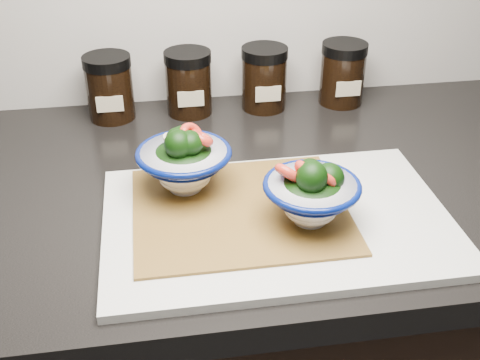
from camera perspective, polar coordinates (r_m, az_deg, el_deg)
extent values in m
cube|color=black|center=(0.91, 5.37, -0.46)|extent=(3.50, 0.60, 0.04)
cube|color=beige|center=(0.79, 3.53, -3.81)|extent=(0.45, 0.30, 0.01)
cube|color=olive|center=(0.79, 0.00, -2.82)|extent=(0.28, 0.24, 0.00)
cylinder|color=white|center=(0.84, -5.20, -0.45)|extent=(0.05, 0.05, 0.01)
ellipsoid|color=white|center=(0.83, -5.24, 0.38)|extent=(0.07, 0.07, 0.03)
torus|color=#051253|center=(0.81, -5.37, 2.56)|extent=(0.13, 0.13, 0.01)
torus|color=#051253|center=(0.82, -5.32, 1.75)|extent=(0.11, 0.11, 0.00)
ellipsoid|color=black|center=(0.82, -5.33, 1.98)|extent=(0.10, 0.10, 0.04)
ellipsoid|color=black|center=(0.79, -4.81, 3.51)|extent=(0.04, 0.04, 0.03)
cylinder|color=#477233|center=(0.80, -4.77, 2.70)|extent=(0.01, 0.01, 0.02)
ellipsoid|color=black|center=(0.82, -5.46, 3.85)|extent=(0.04, 0.04, 0.04)
cylinder|color=#477233|center=(0.83, -5.42, 3.09)|extent=(0.02, 0.01, 0.02)
ellipsoid|color=black|center=(0.79, -5.84, 3.40)|extent=(0.04, 0.04, 0.04)
cylinder|color=#477233|center=(0.80, -5.79, 2.55)|extent=(0.01, 0.01, 0.03)
ellipsoid|color=black|center=(0.82, -5.08, 3.24)|extent=(0.04, 0.04, 0.04)
cylinder|color=#477233|center=(0.83, -5.04, 2.35)|extent=(0.01, 0.01, 0.03)
ellipsoid|color=black|center=(0.82, -5.93, 3.94)|extent=(0.03, 0.03, 0.03)
cylinder|color=#477233|center=(0.82, -5.89, 3.24)|extent=(0.01, 0.01, 0.02)
torus|color=red|center=(0.81, -4.67, 4.34)|extent=(0.05, 0.05, 0.05)
torus|color=red|center=(0.82, -5.34, 3.83)|extent=(0.05, 0.05, 0.03)
torus|color=red|center=(0.80, -3.68, 4.00)|extent=(0.05, 0.05, 0.04)
torus|color=red|center=(0.84, -5.07, 3.93)|extent=(0.04, 0.05, 0.04)
cylinder|color=#CCBC8E|center=(0.82, -6.66, 4.01)|extent=(0.02, 0.02, 0.01)
cylinder|color=#CCBC8E|center=(0.81, -4.87, 3.60)|extent=(0.02, 0.02, 0.01)
cylinder|color=white|center=(0.78, 6.63, -3.50)|extent=(0.04, 0.04, 0.01)
ellipsoid|color=white|center=(0.77, 6.69, -2.68)|extent=(0.07, 0.07, 0.03)
torus|color=#051253|center=(0.75, 6.85, -0.53)|extent=(0.12, 0.12, 0.01)
torus|color=#051253|center=(0.76, 6.79, -1.33)|extent=(0.10, 0.10, 0.00)
ellipsoid|color=black|center=(0.75, 6.81, -1.10)|extent=(0.09, 0.09, 0.04)
ellipsoid|color=black|center=(0.75, 6.74, 0.61)|extent=(0.04, 0.04, 0.04)
cylinder|color=#477233|center=(0.76, 6.68, -0.24)|extent=(0.01, 0.01, 0.02)
ellipsoid|color=black|center=(0.73, 6.82, 0.25)|extent=(0.04, 0.04, 0.04)
cylinder|color=#477233|center=(0.74, 6.76, -0.66)|extent=(0.01, 0.01, 0.03)
ellipsoid|color=black|center=(0.75, 8.42, 0.19)|extent=(0.04, 0.04, 0.04)
cylinder|color=#477233|center=(0.76, 8.34, -0.69)|extent=(0.01, 0.01, 0.03)
ellipsoid|color=black|center=(0.77, 6.66, 1.01)|extent=(0.03, 0.03, 0.03)
cylinder|color=#477233|center=(0.78, 6.61, 0.32)|extent=(0.01, 0.01, 0.02)
torus|color=red|center=(0.74, 7.85, 0.01)|extent=(0.04, 0.04, 0.05)
torus|color=red|center=(0.75, 4.87, 0.44)|extent=(0.05, 0.05, 0.04)
torus|color=red|center=(0.74, 4.58, 0.66)|extent=(0.04, 0.05, 0.04)
torus|color=red|center=(0.73, 6.09, 0.76)|extent=(0.03, 0.04, 0.05)
cylinder|color=#CCBC8E|center=(0.74, 7.76, 0.10)|extent=(0.02, 0.02, 0.01)
cylinder|color=#CCBC8E|center=(0.75, 8.44, 0.16)|extent=(0.02, 0.02, 0.01)
cylinder|color=black|center=(1.07, -12.22, 8.13)|extent=(0.08, 0.08, 0.09)
cylinder|color=black|center=(1.05, -12.56, 10.94)|extent=(0.08, 0.08, 0.02)
cube|color=#C6B793|center=(1.04, -12.24, 7.05)|extent=(0.05, 0.00, 0.03)
cylinder|color=black|center=(1.07, -4.87, 8.74)|extent=(0.08, 0.08, 0.09)
cylinder|color=black|center=(1.05, -5.01, 11.57)|extent=(0.08, 0.08, 0.02)
cube|color=#C6B793|center=(1.04, -4.68, 7.67)|extent=(0.04, 0.00, 0.03)
cylinder|color=black|center=(1.09, 2.29, 9.19)|extent=(0.08, 0.08, 0.09)
cylinder|color=black|center=(1.07, 2.35, 11.99)|extent=(0.08, 0.08, 0.02)
cube|color=#C6B793|center=(1.06, 2.69, 8.15)|extent=(0.04, 0.00, 0.03)
cylinder|color=black|center=(1.13, 9.66, 9.51)|extent=(0.08, 0.08, 0.09)
cylinder|color=black|center=(1.11, 9.92, 12.22)|extent=(0.08, 0.08, 0.02)
cube|color=#C6B793|center=(1.09, 10.24, 8.51)|extent=(0.04, 0.00, 0.03)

